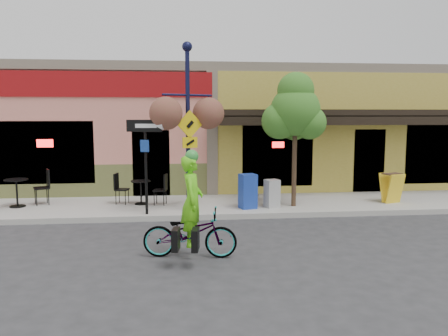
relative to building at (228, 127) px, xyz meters
name	(u,v)px	position (x,y,z in m)	size (l,w,h in m)	color
ground	(261,223)	(0.00, -7.50, -2.25)	(90.00, 90.00, 0.00)	#2D2D30
sidewalk	(249,205)	(0.00, -5.50, -2.17)	(24.00, 3.00, 0.15)	#9E9B93
curb	(257,216)	(0.00, -6.95, -2.17)	(24.00, 0.12, 0.15)	#A8A59E
building	(228,127)	(0.00, 0.00, 0.00)	(18.20, 8.20, 4.50)	#DD7F6D
bicycle	(190,233)	(-1.90, -9.99, -1.76)	(0.65, 1.86, 0.98)	maroon
cyclist_rider	(192,213)	(-1.85, -9.99, -1.36)	(0.65, 0.43, 1.78)	#62DD17
lamp_post	(188,128)	(-1.84, -6.47, 0.19)	(1.46, 0.59, 4.59)	black
one_way_sign	(146,167)	(-2.97, -6.75, -0.84)	(0.97, 0.21, 2.52)	black
cafe_set_left	(17,189)	(-6.76, -5.45, -1.57)	(1.76, 0.88, 1.06)	black
cafe_set_right	(141,189)	(-3.23, -5.44, -1.64)	(1.54, 0.77, 0.93)	black
newspaper_box_blue	(248,191)	(-0.16, -6.31, -1.61)	(0.44, 0.39, 0.98)	#1A3AA1
newspaper_box_grey	(272,193)	(0.55, -6.25, -1.70)	(0.37, 0.34, 0.80)	#A4A4A4
street_tree	(295,139)	(1.22, -6.14, -0.15)	(1.52, 1.52, 3.90)	#3D7A26
sandwich_board	(396,189)	(4.33, -6.14, -1.65)	(0.54, 0.40, 0.91)	yellow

